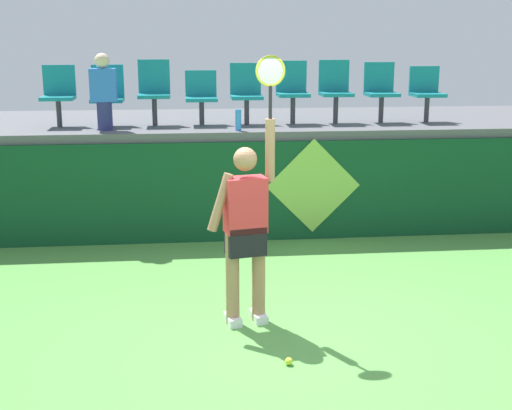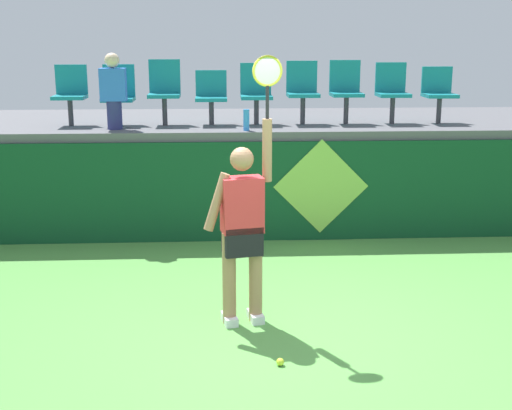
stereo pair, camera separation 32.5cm
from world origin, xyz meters
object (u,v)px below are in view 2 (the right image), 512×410
Objects in this scene: stadium_chair_5 at (302,89)px; water_bottle at (246,120)px; stadium_chair_6 at (346,88)px; stadium_chair_2 at (164,89)px; stadium_chair_4 at (256,91)px; tennis_ball at (280,362)px; stadium_chair_8 at (439,91)px; stadium_chair_1 at (119,93)px; stadium_chair_0 at (70,92)px; stadium_chair_3 at (211,94)px; tennis_player at (243,225)px; stadium_chair_7 at (392,89)px; spectator_0 at (113,90)px.

water_bottle is at bearing -139.72° from stadium_chair_5.
water_bottle is at bearing -154.15° from stadium_chair_6.
stadium_chair_5 is 0.99× the size of stadium_chair_6.
stadium_chair_2 reaches higher than stadium_chair_4.
stadium_chair_4 is at bearing 89.41° from tennis_ball.
stadium_chair_1 is at bearing 179.89° from stadium_chair_8.
stadium_chair_6 is at bearing 179.67° from stadium_chair_8.
stadium_chair_5 is at bearing 179.79° from stadium_chair_8.
stadium_chair_0 reaches higher than stadium_chair_3.
stadium_chair_3 is (1.30, -0.01, -0.03)m from stadium_chair_1.
stadium_chair_5 is 1.11× the size of stadium_chair_8.
tennis_player is 4.37m from stadium_chair_7.
stadium_chair_6 reaches higher than water_bottle.
tennis_player is 3.04× the size of stadium_chair_0.
stadium_chair_0 is at bearing 144.91° from spectator_0.
stadium_chair_8 is at bearing 5.79° from spectator_0.
stadium_chair_4 is (0.32, 3.62, 0.96)m from tennis_player.
stadium_chair_0 is (-2.27, 3.61, 0.96)m from tennis_player.
stadium_chair_6 reaches higher than stadium_chair_4.
stadium_chair_4 is 0.96× the size of stadium_chair_6.
stadium_chair_6 reaches higher than stadium_chair_7.
water_bottle is at bearing -32.09° from stadium_chair_2.
water_bottle is 0.31× the size of stadium_chair_2.
stadium_chair_2 is at bearing 36.26° from spectator_0.
stadium_chair_1 is at bearing 179.96° from stadium_chair_5.
stadium_chair_0 is 3.87m from stadium_chair_6.
stadium_chair_6 is (1.60, 3.62, 0.99)m from tennis_player.
stadium_chair_3 is 0.88× the size of stadium_chair_4.
stadium_chair_2 is 1.02× the size of stadium_chair_6.
stadium_chair_4 is (1.29, -0.00, -0.03)m from stadium_chair_2.
tennis_player is at bearing -75.06° from stadium_chair_2.
stadium_chair_8 is at bearing -0.05° from stadium_chair_0.
stadium_chair_0 is at bearing 179.85° from stadium_chair_3.
stadium_chair_8 is at bearing 0.01° from stadium_chair_3.
stadium_chair_7 is at bearing 0.01° from stadium_chair_0.
stadium_chair_5 is (3.25, 0.00, 0.02)m from stadium_chair_0.
stadium_chair_7 is at bearing -0.22° from stadium_chair_6.
stadium_chair_4 is (2.59, 0.00, -0.00)m from stadium_chair_0.
tennis_player is 3.68m from spectator_0.
stadium_chair_8 is at bearing 59.58° from tennis_ball.
stadium_chair_8 is (3.91, -0.01, -0.05)m from stadium_chair_2.
tennis_player reaches higher than stadium_chair_2.
stadium_chair_7 is at bearing 57.90° from tennis_player.
stadium_chair_6 is at bearing 73.77° from tennis_ball.
stadium_chair_8 reaches higher than water_bottle.
stadium_chair_2 is (-1.12, 0.70, 0.36)m from water_bottle.
stadium_chair_5 reaches higher than tennis_ball.
water_bottle is 2.25m from stadium_chair_7.
stadium_chair_1 is at bearing 179.94° from stadium_chair_7.
spectator_0 is (-1.76, 0.23, 0.38)m from water_bottle.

